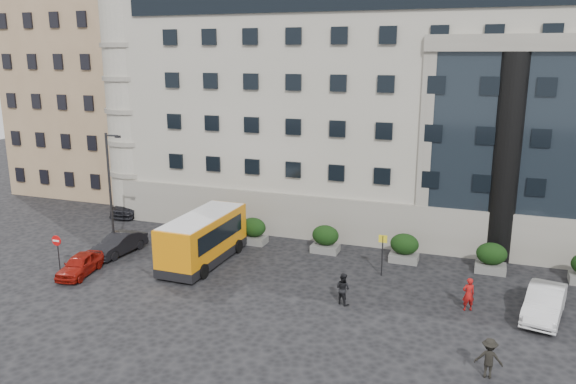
{
  "coord_description": "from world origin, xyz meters",
  "views": [
    {
      "loc": [
        10.87,
        -26.33,
        12.9
      ],
      "look_at": [
        0.06,
        3.64,
        5.0
      ],
      "focal_mm": 35.0,
      "sensor_mm": 36.0,
      "label": 1
    }
  ],
  "objects_px": {
    "hedge_b": "(325,239)",
    "red_truck": "(156,186)",
    "parked_car_d": "(177,193)",
    "pedestrian_b": "(343,289)",
    "bus_stop_sign": "(383,248)",
    "parked_car_a": "(80,265)",
    "minibus": "(203,237)",
    "pedestrian_a": "(468,294)",
    "parked_car_c": "(137,203)",
    "no_entry_sign": "(57,246)",
    "parked_car_b": "(119,244)",
    "street_lamp": "(111,189)",
    "hedge_d": "(491,257)",
    "pedestrian_c": "(489,358)",
    "hedge_a": "(253,231)",
    "hedge_c": "(404,248)",
    "white_taxi": "(545,303)"
  },
  "relations": [
    {
      "from": "hedge_b",
      "to": "pedestrian_b",
      "type": "bearing_deg",
      "value": -67.24
    },
    {
      "from": "hedge_a",
      "to": "hedge_b",
      "type": "distance_m",
      "value": 5.2
    },
    {
      "from": "hedge_d",
      "to": "pedestrian_c",
      "type": "relative_size",
      "value": 1.07
    },
    {
      "from": "hedge_d",
      "to": "hedge_c",
      "type": "bearing_deg",
      "value": 180.0
    },
    {
      "from": "hedge_d",
      "to": "minibus",
      "type": "height_order",
      "value": "minibus"
    },
    {
      "from": "minibus",
      "to": "hedge_a",
      "type": "bearing_deg",
      "value": 72.12
    },
    {
      "from": "bus_stop_sign",
      "to": "white_taxi",
      "type": "bearing_deg",
      "value": -16.9
    },
    {
      "from": "parked_car_b",
      "to": "pedestrian_b",
      "type": "relative_size",
      "value": 2.42
    },
    {
      "from": "no_entry_sign",
      "to": "parked_car_d",
      "type": "distance_m",
      "value": 17.17
    },
    {
      "from": "no_entry_sign",
      "to": "parked_car_b",
      "type": "xyz_separation_m",
      "value": [
        1.5,
        3.9,
        -0.97
      ]
    },
    {
      "from": "street_lamp",
      "to": "parked_car_d",
      "type": "relative_size",
      "value": 1.53
    },
    {
      "from": "no_entry_sign",
      "to": "parked_car_a",
      "type": "distance_m",
      "value": 1.81
    },
    {
      "from": "hedge_a",
      "to": "pedestrian_a",
      "type": "height_order",
      "value": "hedge_a"
    },
    {
      "from": "hedge_b",
      "to": "pedestrian_c",
      "type": "relative_size",
      "value": 1.07
    },
    {
      "from": "hedge_d",
      "to": "pedestrian_c",
      "type": "xyz_separation_m",
      "value": [
        0.01,
        -12.09,
        -0.07
      ]
    },
    {
      "from": "hedge_b",
      "to": "red_truck",
      "type": "bearing_deg",
      "value": 157.6
    },
    {
      "from": "hedge_c",
      "to": "white_taxi",
      "type": "bearing_deg",
      "value": -34.97
    },
    {
      "from": "hedge_c",
      "to": "pedestrian_c",
      "type": "distance_m",
      "value": 13.16
    },
    {
      "from": "pedestrian_a",
      "to": "parked_car_d",
      "type": "bearing_deg",
      "value": -53.94
    },
    {
      "from": "parked_car_a",
      "to": "parked_car_d",
      "type": "relative_size",
      "value": 0.71
    },
    {
      "from": "pedestrian_a",
      "to": "parked_car_a",
      "type": "bearing_deg",
      "value": -17.58
    },
    {
      "from": "street_lamp",
      "to": "red_truck",
      "type": "relative_size",
      "value": 1.36
    },
    {
      "from": "bus_stop_sign",
      "to": "parked_car_a",
      "type": "distance_m",
      "value": 18.05
    },
    {
      "from": "red_truck",
      "to": "parked_car_d",
      "type": "height_order",
      "value": "red_truck"
    },
    {
      "from": "parked_car_a",
      "to": "white_taxi",
      "type": "bearing_deg",
      "value": -2.35
    },
    {
      "from": "hedge_a",
      "to": "parked_car_a",
      "type": "height_order",
      "value": "hedge_a"
    },
    {
      "from": "pedestrian_c",
      "to": "hedge_a",
      "type": "bearing_deg",
      "value": -38.65
    },
    {
      "from": "street_lamp",
      "to": "white_taxi",
      "type": "height_order",
      "value": "street_lamp"
    },
    {
      "from": "parked_car_a",
      "to": "bus_stop_sign",
      "type": "bearing_deg",
      "value": 9.59
    },
    {
      "from": "red_truck",
      "to": "pedestrian_c",
      "type": "height_order",
      "value": "red_truck"
    },
    {
      "from": "parked_car_c",
      "to": "white_taxi",
      "type": "height_order",
      "value": "parked_car_c"
    },
    {
      "from": "minibus",
      "to": "parked_car_c",
      "type": "distance_m",
      "value": 13.58
    },
    {
      "from": "hedge_b",
      "to": "hedge_a",
      "type": "bearing_deg",
      "value": 180.0
    },
    {
      "from": "red_truck",
      "to": "white_taxi",
      "type": "relative_size",
      "value": 1.24
    },
    {
      "from": "minibus",
      "to": "pedestrian_a",
      "type": "distance_m",
      "value": 16.13
    },
    {
      "from": "street_lamp",
      "to": "pedestrian_a",
      "type": "bearing_deg",
      "value": -2.85
    },
    {
      "from": "hedge_c",
      "to": "parked_car_a",
      "type": "height_order",
      "value": "hedge_c"
    },
    {
      "from": "street_lamp",
      "to": "parked_car_d",
      "type": "distance_m",
      "value": 13.83
    },
    {
      "from": "white_taxi",
      "to": "pedestrian_a",
      "type": "bearing_deg",
      "value": -161.28
    },
    {
      "from": "street_lamp",
      "to": "red_truck",
      "type": "xyz_separation_m",
      "value": [
        -4.5,
        12.07,
        -2.86
      ]
    },
    {
      "from": "minibus",
      "to": "pedestrian_c",
      "type": "distance_m",
      "value": 18.76
    },
    {
      "from": "bus_stop_sign",
      "to": "parked_car_c",
      "type": "bearing_deg",
      "value": 162.92
    },
    {
      "from": "parked_car_b",
      "to": "pedestrian_a",
      "type": "bearing_deg",
      "value": 3.45
    },
    {
      "from": "red_truck",
      "to": "parked_car_c",
      "type": "relative_size",
      "value": 1.08
    },
    {
      "from": "pedestrian_b",
      "to": "parked_car_d",
      "type": "bearing_deg",
      "value": -13.7
    },
    {
      "from": "red_truck",
      "to": "pedestrian_b",
      "type": "xyz_separation_m",
      "value": [
        20.72,
        -14.63,
        -0.65
      ]
    },
    {
      "from": "parked_car_c",
      "to": "bus_stop_sign",
      "type": "bearing_deg",
      "value": -18.0
    },
    {
      "from": "parked_car_d",
      "to": "pedestrian_b",
      "type": "distance_m",
      "value": 24.72
    },
    {
      "from": "pedestrian_b",
      "to": "pedestrian_c",
      "type": "relative_size",
      "value": 1.0
    },
    {
      "from": "parked_car_d",
      "to": "pedestrian_b",
      "type": "xyz_separation_m",
      "value": [
        19.21,
        -15.56,
        0.13
      ]
    }
  ]
}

